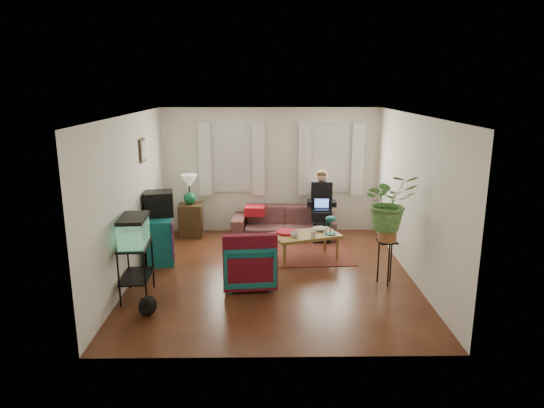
{
  "coord_description": "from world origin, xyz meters",
  "views": [
    {
      "loc": [
        -0.11,
        -7.49,
        3.06
      ],
      "look_at": [
        0.0,
        0.4,
        1.1
      ],
      "focal_mm": 32.0,
      "sensor_mm": 36.0,
      "label": 1
    }
  ],
  "objects_px": {
    "armchair": "(249,260)",
    "plant_stand": "(386,262)",
    "aquarium_stand": "(137,271)",
    "sofa": "(284,217)",
    "coffee_table": "(306,247)",
    "dresser": "(160,238)",
    "side_table": "(191,220)"
  },
  "relations": [
    {
      "from": "armchair",
      "to": "coffee_table",
      "type": "distance_m",
      "value": 1.47
    },
    {
      "from": "plant_stand",
      "to": "dresser",
      "type": "bearing_deg",
      "value": 163.56
    },
    {
      "from": "aquarium_stand",
      "to": "armchair",
      "type": "bearing_deg",
      "value": 11.12
    },
    {
      "from": "armchair",
      "to": "side_table",
      "type": "bearing_deg",
      "value": -68.02
    },
    {
      "from": "dresser",
      "to": "aquarium_stand",
      "type": "height_order",
      "value": "aquarium_stand"
    },
    {
      "from": "aquarium_stand",
      "to": "armchair",
      "type": "distance_m",
      "value": 1.69
    },
    {
      "from": "side_table",
      "to": "coffee_table",
      "type": "bearing_deg",
      "value": -32.19
    },
    {
      "from": "side_table",
      "to": "plant_stand",
      "type": "relative_size",
      "value": 0.96
    },
    {
      "from": "dresser",
      "to": "armchair",
      "type": "xyz_separation_m",
      "value": [
        1.62,
        -1.12,
        0.0
      ]
    },
    {
      "from": "coffee_table",
      "to": "plant_stand",
      "type": "relative_size",
      "value": 1.64
    },
    {
      "from": "aquarium_stand",
      "to": "plant_stand",
      "type": "bearing_deg",
      "value": 2.97
    },
    {
      "from": "dresser",
      "to": "plant_stand",
      "type": "height_order",
      "value": "dresser"
    },
    {
      "from": "dresser",
      "to": "armchair",
      "type": "relative_size",
      "value": 1.1
    },
    {
      "from": "sofa",
      "to": "armchair",
      "type": "xyz_separation_m",
      "value": [
        -0.64,
        -2.45,
        -0.01
      ]
    },
    {
      "from": "plant_stand",
      "to": "aquarium_stand",
      "type": "bearing_deg",
      "value": -173.33
    },
    {
      "from": "side_table",
      "to": "armchair",
      "type": "height_order",
      "value": "armchair"
    },
    {
      "from": "dresser",
      "to": "plant_stand",
      "type": "xyz_separation_m",
      "value": [
        3.76,
        -1.11,
        -0.05
      ]
    },
    {
      "from": "armchair",
      "to": "plant_stand",
      "type": "relative_size",
      "value": 1.15
    },
    {
      "from": "sofa",
      "to": "coffee_table",
      "type": "relative_size",
      "value": 1.81
    },
    {
      "from": "side_table",
      "to": "dresser",
      "type": "height_order",
      "value": "dresser"
    },
    {
      "from": "sofa",
      "to": "aquarium_stand",
      "type": "bearing_deg",
      "value": -124.11
    },
    {
      "from": "side_table",
      "to": "armchair",
      "type": "relative_size",
      "value": 0.84
    },
    {
      "from": "aquarium_stand",
      "to": "plant_stand",
      "type": "height_order",
      "value": "aquarium_stand"
    },
    {
      "from": "sofa",
      "to": "coffee_table",
      "type": "xyz_separation_m",
      "value": [
        0.33,
        -1.35,
        -0.17
      ]
    },
    {
      "from": "aquarium_stand",
      "to": "plant_stand",
      "type": "relative_size",
      "value": 1.16
    },
    {
      "from": "armchair",
      "to": "coffee_table",
      "type": "relative_size",
      "value": 0.7
    },
    {
      "from": "armchair",
      "to": "coffee_table",
      "type": "bearing_deg",
      "value": -136.79
    },
    {
      "from": "sofa",
      "to": "aquarium_stand",
      "type": "xyz_separation_m",
      "value": [
        -2.27,
        -2.88,
        -0.0
      ]
    },
    {
      "from": "sofa",
      "to": "armchair",
      "type": "height_order",
      "value": "sofa"
    },
    {
      "from": "sofa",
      "to": "coffee_table",
      "type": "bearing_deg",
      "value": -71.96
    },
    {
      "from": "dresser",
      "to": "coffee_table",
      "type": "xyz_separation_m",
      "value": [
        2.6,
        -0.03,
        -0.16
      ]
    },
    {
      "from": "sofa",
      "to": "dresser",
      "type": "height_order",
      "value": "sofa"
    }
  ]
}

